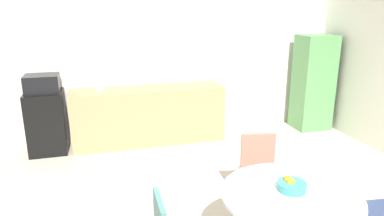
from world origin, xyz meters
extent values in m
cube|color=white|center=(0.00, 3.00, 1.30)|extent=(6.00, 0.10, 2.60)
cube|color=tan|center=(-0.37, 2.65, 0.45)|extent=(2.40, 0.60, 0.90)
cube|color=black|center=(-1.92, 2.65, 0.47)|extent=(0.54, 0.54, 0.93)
cube|color=black|center=(-1.92, 2.65, 1.06)|extent=(0.48, 0.38, 0.26)
cube|color=#599959|center=(2.55, 2.55, 0.83)|extent=(0.60, 0.50, 1.67)
cylinder|color=white|center=(0.29, -0.58, 0.71)|extent=(1.14, 1.14, 0.03)
cube|color=#384772|center=(1.18, -0.67, 0.44)|extent=(0.46, 0.46, 0.03)
cylinder|color=silver|center=(0.59, 0.11, 0.21)|extent=(0.02, 0.02, 0.42)
cylinder|color=silver|center=(0.29, 0.17, 0.21)|extent=(0.02, 0.02, 0.42)
cylinder|color=silver|center=(0.66, 0.41, 0.21)|extent=(0.02, 0.02, 0.42)
cylinder|color=silver|center=(0.35, 0.48, 0.21)|extent=(0.02, 0.02, 0.42)
cube|color=#DB7260|center=(0.47, 0.29, 0.44)|extent=(0.50, 0.50, 0.03)
cube|color=#DB7260|center=(0.51, 0.48, 0.64)|extent=(0.38, 0.11, 0.38)
cylinder|color=teal|center=(0.33, -0.53, 0.76)|extent=(0.24, 0.24, 0.07)
sphere|color=yellow|center=(0.31, -0.53, 0.80)|extent=(0.07, 0.07, 0.07)
sphere|color=orange|center=(0.31, -0.49, 0.80)|extent=(0.07, 0.07, 0.07)
cylinder|color=white|center=(-1.14, 2.65, 0.95)|extent=(0.08, 0.08, 0.09)
torus|color=white|center=(-1.08, 2.65, 0.95)|extent=(0.06, 0.01, 0.06)
camera|label=1|loc=(-1.17, -2.85, 2.22)|focal=33.49mm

